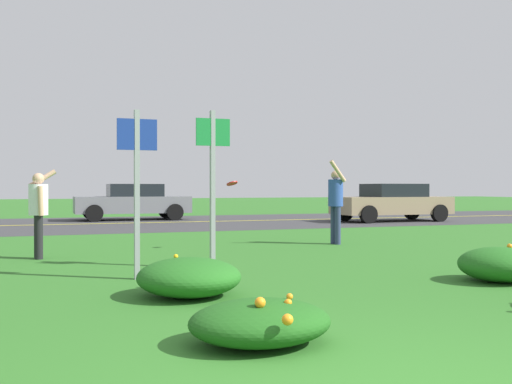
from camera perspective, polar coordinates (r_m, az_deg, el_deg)
ground_plane at (r=12.44m, az=-10.74°, el=-5.57°), size 120.00×120.00×0.00m
highway_strip at (r=21.73m, az=-14.72°, el=-3.01°), size 120.00×9.70×0.01m
highway_center_stripe at (r=21.73m, az=-14.72°, el=-3.00°), size 120.00×0.16×0.00m
daylily_clump_front_left at (r=8.78m, az=22.65°, el=-6.53°), size 1.12×1.08×0.51m
daylily_clump_mid_center at (r=7.07m, az=-6.55°, el=-8.25°), size 1.24×1.26×0.46m
daylily_clump_mid_right at (r=4.94m, az=0.42°, el=-12.57°), size 1.21×1.08×0.43m
sign_post_near_path at (r=8.42m, az=-11.55°, el=1.51°), size 0.56×0.10×2.40m
sign_post_by_roadside at (r=9.44m, az=-4.25°, el=1.90°), size 0.56×0.10×2.54m
person_thrower_white_shirt at (r=11.35m, az=-20.45°, el=-1.42°), size 0.50×0.52×1.64m
person_catcher_blue_shirt at (r=13.53m, az=7.77°, el=-0.75°), size 0.44×0.51×1.93m
frisbee_red at (r=12.25m, az=-2.35°, el=0.84°), size 0.25×0.23×0.14m
car_tan_leftmost at (r=23.18m, az=13.13°, el=-0.97°), size 4.50×2.00×1.45m
car_gray_center_left at (r=24.03m, az=-11.93°, el=-0.92°), size 4.50×2.00×1.45m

